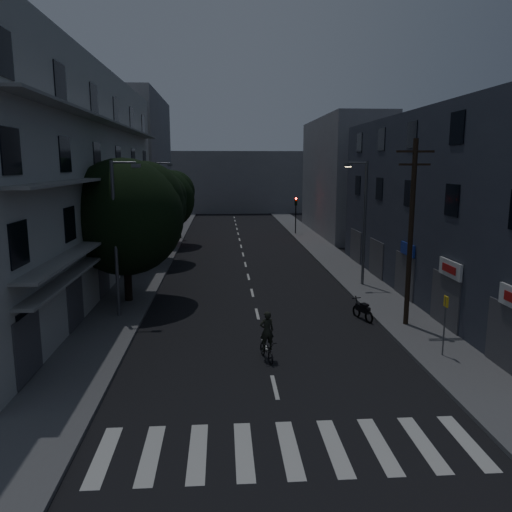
{
  "coord_description": "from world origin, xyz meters",
  "views": [
    {
      "loc": [
        -1.83,
        -14.84,
        7.98
      ],
      "look_at": [
        0.0,
        12.0,
        3.0
      ],
      "focal_mm": 35.0,
      "sensor_mm": 36.0,
      "label": 1
    }
  ],
  "objects": [
    {
      "name": "tree_far",
      "position": [
        -7.42,
        34.42,
        4.77
      ],
      "size": [
        5.97,
        5.97,
        7.38
      ],
      "color": "black",
      "rests_on": "sidewalk_left"
    },
    {
      "name": "cyclist",
      "position": [
        -0.06,
        4.61,
        0.7
      ],
      "size": [
        0.92,
        1.72,
        2.07
      ],
      "rotation": [
        0.0,
        0.0,
        0.23
      ],
      "color": "black",
      "rests_on": "ground"
    },
    {
      "name": "street_lamp_left_near",
      "position": [
        -7.17,
        10.77,
        4.6
      ],
      "size": [
        1.51,
        0.25,
        8.0
      ],
      "color": "slate",
      "rests_on": "sidewalk_left"
    },
    {
      "name": "sidewalk_left",
      "position": [
        -7.5,
        25.0,
        0.07
      ],
      "size": [
        3.0,
        90.0,
        0.15
      ],
      "primitive_type": "cube",
      "color": "#565659",
      "rests_on": "ground"
    },
    {
      "name": "motorcycle",
      "position": [
        5.4,
        9.65,
        0.46
      ],
      "size": [
        0.77,
        1.76,
        1.17
      ],
      "rotation": [
        0.0,
        0.0,
        0.31
      ],
      "color": "black",
      "rests_on": "ground"
    },
    {
      "name": "traffic_signal_far_left",
      "position": [
        -6.29,
        38.61,
        3.1
      ],
      "size": [
        0.28,
        0.37,
        4.1
      ],
      "color": "black",
      "rests_on": "sidewalk_left"
    },
    {
      "name": "building_far_left",
      "position": [
        -12.0,
        48.0,
        8.0
      ],
      "size": [
        6.0,
        20.0,
        16.0
      ],
      "primitive_type": "cube",
      "color": "slate",
      "rests_on": "ground"
    },
    {
      "name": "street_lamp_right",
      "position": [
        7.26,
        16.7,
        4.6
      ],
      "size": [
        1.51,
        0.25,
        8.0
      ],
      "color": "#54575B",
      "rests_on": "sidewalk_right"
    },
    {
      "name": "building_right",
      "position": [
        11.99,
        14.0,
        5.5
      ],
      "size": [
        6.19,
        28.0,
        11.0
      ],
      "color": "#2E323F",
      "rests_on": "ground"
    },
    {
      "name": "tree_near",
      "position": [
        -7.26,
        13.84,
        5.27
      ],
      "size": [
        6.63,
        6.63,
        8.18
      ],
      "color": "black",
      "rests_on": "sidewalk_left"
    },
    {
      "name": "sidewalk_right",
      "position": [
        7.5,
        25.0,
        0.07
      ],
      "size": [
        3.0,
        90.0,
        0.15
      ],
      "primitive_type": "cube",
      "color": "#565659",
      "rests_on": "ground"
    },
    {
      "name": "crosswalk",
      "position": [
        -0.0,
        -2.0,
        0.0
      ],
      "size": [
        10.9,
        3.0,
        0.01
      ],
      "color": "beige",
      "rests_on": "ground"
    },
    {
      "name": "utility_pole",
      "position": [
        7.22,
        8.37,
        4.87
      ],
      "size": [
        1.8,
        0.24,
        9.0
      ],
      "color": "black",
      "rests_on": "sidewalk_right"
    },
    {
      "name": "lane_markings",
      "position": [
        0.0,
        31.25,
        0.01
      ],
      "size": [
        0.15,
        60.5,
        0.01
      ],
      "color": "beige",
      "rests_on": "ground"
    },
    {
      "name": "building_far_end",
      "position": [
        0.0,
        70.0,
        5.0
      ],
      "size": [
        24.0,
        8.0,
        10.0
      ],
      "primitive_type": "cube",
      "color": "slate",
      "rests_on": "ground"
    },
    {
      "name": "bus_stop_sign",
      "position": [
        7.25,
        4.23,
        1.89
      ],
      "size": [
        0.06,
        0.35,
        2.52
      ],
      "color": "#595B60",
      "rests_on": "sidewalk_right"
    },
    {
      "name": "traffic_signal_far_right",
      "position": [
        6.53,
        41.27,
        3.1
      ],
      "size": [
        0.28,
        0.37,
        4.1
      ],
      "color": "black",
      "rests_on": "sidewalk_right"
    },
    {
      "name": "building_left",
      "position": [
        -11.98,
        18.0,
        6.99
      ],
      "size": [
        7.0,
        36.0,
        14.0
      ],
      "color": "#ADAEA9",
      "rests_on": "ground"
    },
    {
      "name": "street_lamp_left_far",
      "position": [
        -7.32,
        29.07,
        4.6
      ],
      "size": [
        1.51,
        0.25,
        8.0
      ],
      "color": "#595A61",
      "rests_on": "sidewalk_left"
    },
    {
      "name": "tree_mid",
      "position": [
        -7.61,
        25.41,
        4.79
      ],
      "size": [
        6.03,
        6.03,
        7.42
      ],
      "color": "black",
      "rests_on": "sidewalk_left"
    },
    {
      "name": "ground",
      "position": [
        0.0,
        25.0,
        0.0
      ],
      "size": [
        160.0,
        160.0,
        0.0
      ],
      "primitive_type": "plane",
      "color": "black",
      "rests_on": "ground"
    },
    {
      "name": "building_far_right",
      "position": [
        12.0,
        42.0,
        6.5
      ],
      "size": [
        6.0,
        20.0,
        13.0
      ],
      "primitive_type": "cube",
      "color": "slate",
      "rests_on": "ground"
    }
  ]
}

